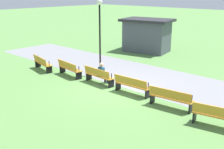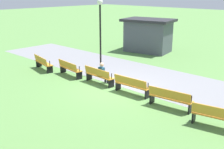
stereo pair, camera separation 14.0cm
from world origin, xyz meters
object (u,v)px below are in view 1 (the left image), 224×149
kiosk (147,35)px  bench_0 (42,63)px  person_seated (103,73)px  bench_4 (171,98)px  lamp_post (100,24)px  bench_3 (132,85)px  bench_1 (69,68)px  bench_5 (219,116)px  bench_2 (99,75)px

kiosk → bench_0: bearing=-111.2°
bench_0 → person_seated: size_ratio=1.62×
bench_4 → lamp_post: (-5.62, 1.42, 2.52)m
bench_3 → kiosk: 9.94m
bench_3 → bench_4: size_ratio=0.99×
bench_0 → bench_1: (2.23, 0.35, 0.00)m
bench_1 → bench_5: size_ratio=0.99×
bench_3 → bench_4: same height
bench_0 → bench_1: same height
bench_2 → bench_5: bearing=-2.2°
bench_1 → bench_5: same height
bench_3 → kiosk: (-5.23, 8.41, 0.87)m
bench_0 → bench_1: size_ratio=1.01×
bench_1 → bench_4: 6.75m
bench_1 → bench_5: bearing=4.5°
bench_1 → person_seated: 2.45m
bench_3 → person_seated: bearing=174.0°
bench_0 → bench_2: bearing=18.0°
bench_0 → bench_4: 8.99m
bench_2 → bench_4: bearing=0.0°
bench_0 → kiosk: size_ratio=0.45×
bench_4 → person_seated: person_seated is taller
bench_0 → bench_3: (6.73, 0.53, 0.00)m
bench_3 → person_seated: size_ratio=1.59×
person_seated → bench_4: bearing=-1.9°
bench_0 → person_seated: (4.65, 0.67, 0.16)m
person_seated → bench_3: bearing=-1.5°
kiosk → bench_3: bearing=-69.7°
bench_4 → kiosk: bearing=124.3°
bench_0 → kiosk: kiosk is taller
bench_2 → person_seated: size_ratio=1.59×
lamp_post → bench_2: bearing=-48.1°
bench_4 → person_seated: (-4.33, 0.31, 0.16)m
kiosk → lamp_post: bearing=-87.1°
bench_5 → person_seated: size_ratio=1.62×
bench_1 → bench_2: same height
bench_3 → bench_5: 4.51m
kiosk → bench_1: bearing=-96.8°
bench_1 → bench_4: same height
bench_3 → bench_2: bearing=177.7°
bench_1 → bench_3: 4.51m
bench_4 → lamp_post: size_ratio=0.44×
bench_5 → kiosk: bearing=126.1°
bench_2 → lamp_post: bearing=134.2°
bench_4 → bench_2: bearing=171.0°
bench_4 → person_seated: size_ratio=1.61×
bench_0 → bench_2: same height
bench_0 → lamp_post: 4.56m
bench_2 → bench_3: (2.26, 0.00, 0.00)m
bench_3 → bench_5: (4.48, -0.53, 0.00)m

